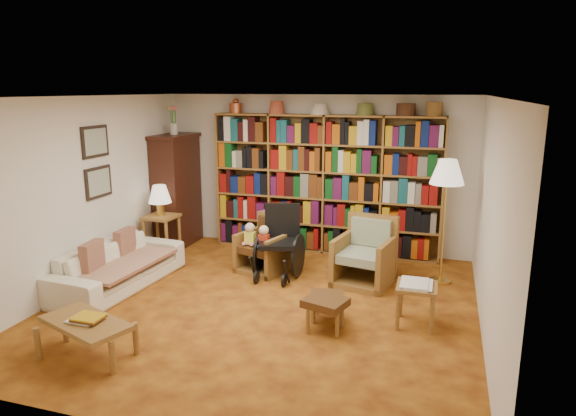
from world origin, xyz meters
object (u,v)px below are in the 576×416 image
at_px(footstool_a, 327,298).
at_px(armchair_sage, 365,257).
at_px(armchair_leather, 266,247).
at_px(coffee_table, 86,325).
at_px(floor_lamp, 447,177).
at_px(side_table_lamp, 162,226).
at_px(footstool_b, 325,305).
at_px(wheelchair, 279,244).
at_px(side_table_papers, 417,292).
at_px(sofa, 119,266).

bearing_deg(footstool_a, armchair_sage, 80.56).
bearing_deg(armchair_leather, coffee_table, -105.79).
bearing_deg(floor_lamp, side_table_lamp, -177.70).
distance_m(footstool_b, coffee_table, 2.45).
distance_m(side_table_lamp, wheelchair, 2.01).
relative_size(side_table_lamp, footstool_b, 1.30).
height_order(armchair_leather, footstool_a, armchair_leather).
distance_m(armchair_leather, floor_lamp, 2.71).
bearing_deg(armchair_sage, side_table_papers, -57.53).
bearing_deg(armchair_leather, wheelchair, -33.23).
relative_size(side_table_lamp, footstool_a, 1.55).
xyz_separation_m(armchair_sage, footstool_a, (-0.22, -1.35, -0.08)).
bearing_deg(sofa, floor_lamp, -66.68).
xyz_separation_m(wheelchair, footstool_a, (0.97, -1.23, -0.20)).
bearing_deg(wheelchair, footstool_a, -51.71).
bearing_deg(wheelchair, armchair_leather, 146.77).
xyz_separation_m(wheelchair, footstool_b, (1.01, -1.49, -0.16)).
height_order(side_table_lamp, side_table_papers, side_table_lamp).
height_order(floor_lamp, footstool_a, floor_lamp).
relative_size(armchair_leather, armchair_sage, 0.93).
height_order(sofa, floor_lamp, floor_lamp).
bearing_deg(footstool_a, floor_lamp, 52.80).
height_order(sofa, side_table_lamp, side_table_lamp).
height_order(footstool_a, coffee_table, coffee_table).
distance_m(sofa, side_table_papers, 3.85).
relative_size(footstool_a, footstool_b, 0.84).
distance_m(floor_lamp, side_table_papers, 1.82).
distance_m(armchair_sage, coffee_table, 3.66).
bearing_deg(sofa, coffee_table, -150.47).
bearing_deg(floor_lamp, coffee_table, -136.42).
height_order(side_table_lamp, armchair_leather, armchair_leather).
height_order(sofa, footstool_b, sofa).
xyz_separation_m(side_table_lamp, side_table_papers, (3.95, -1.29, -0.12)).
relative_size(side_table_lamp, armchair_leather, 0.81).
bearing_deg(wheelchair, armchair_sage, 5.75).
height_order(side_table_papers, footstool_b, side_table_papers).
bearing_deg(floor_lamp, wheelchair, -170.03).
bearing_deg(side_table_lamp, side_table_papers, -18.03).
bearing_deg(side_table_lamp, coffee_table, -72.93).
bearing_deg(coffee_table, wheelchair, 68.24).
xyz_separation_m(sofa, armchair_sage, (3.09, 1.17, 0.05)).
bearing_deg(sofa, footstool_a, -89.50).
relative_size(armchair_leather, footstool_a, 1.92).
distance_m(side_table_papers, footstool_a, 1.00).
relative_size(side_table_lamp, coffee_table, 0.65).
bearing_deg(armchair_sage, footstool_a, -99.44).
bearing_deg(armchair_sage, side_table_lamp, 178.27).
bearing_deg(wheelchair, side_table_papers, -28.76).
bearing_deg(side_table_papers, footstool_b, -155.71).
bearing_deg(side_table_papers, side_table_lamp, 161.97).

